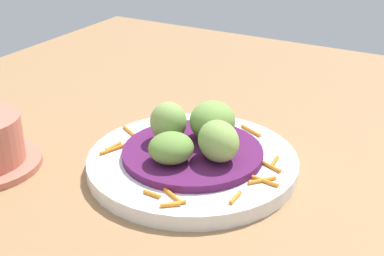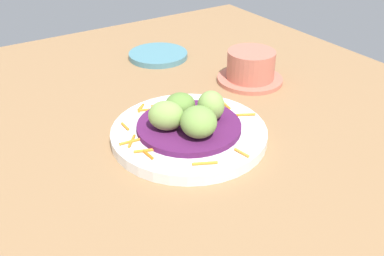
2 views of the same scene
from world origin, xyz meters
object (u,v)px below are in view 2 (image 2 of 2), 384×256
Objects in this scene: main_plate at (189,134)px; side_plate_small at (158,55)px; terracotta_bowl at (251,68)px; guac_scoop_back at (166,116)px; guac_scoop_right at (180,104)px; guac_scoop_center at (211,106)px; guac_scoop_left at (199,122)px.

side_plate_small is (12.01, 31.07, -0.27)cm from main_plate.
terracotta_bowl is at bearing -66.14° from side_plate_small.
guac_scoop_back is 26.57cm from terracotta_bowl.
guac_scoop_right reaches higher than main_plate.
guac_scoop_back reaches higher than guac_scoop_right.
terracotta_bowl is at bearing 22.93° from guac_scoop_back.
guac_scoop_center is 0.37× the size of side_plate_small.
guac_scoop_back reaches higher than side_plate_small.
guac_scoop_back is 34.41cm from side_plate_small.
guac_scoop_left is at bearing -110.09° from side_plate_small.
guac_scoop_center reaches higher than side_plate_small.
guac_scoop_center is 21.03cm from terracotta_bowl.
guac_scoop_right is at bearing 79.67° from main_plate.
guac_scoop_center reaches higher than guac_scoop_right.
guac_scoop_left is 5.03cm from guac_scoop_center.
guac_scoop_right is 30.04cm from side_plate_small.
guac_scoop_center is 5.08cm from guac_scoop_right.
guac_scoop_left is at bearing -100.33° from main_plate.
guac_scoop_right is at bearing -112.41° from side_plate_small.
guac_scoop_back is 0.42× the size of terracotta_bowl.
guac_scoop_back is (-3.50, 0.64, 3.91)cm from main_plate.
main_plate is 23.68cm from terracotta_bowl.
guac_scoop_back is 0.42× the size of side_plate_small.
side_plate_small is 22.10cm from terracotta_bowl.
guac_scoop_right reaches higher than side_plate_small.
side_plate_small is (11.37, 27.57, -3.61)cm from guac_scoop_right.
terracotta_bowl is (17.41, 11.60, -2.13)cm from guac_scoop_center.
guac_scoop_back is at bearing 124.67° from guac_scoop_left.
terracotta_bowl is (8.90, -20.11, 2.20)cm from side_plate_small.
guac_scoop_left reaches higher than side_plate_small.
guac_scoop_right is 5.06cm from guac_scoop_back.
guac_scoop_back is (-7.00, 1.28, -0.14)cm from guac_scoop_center.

